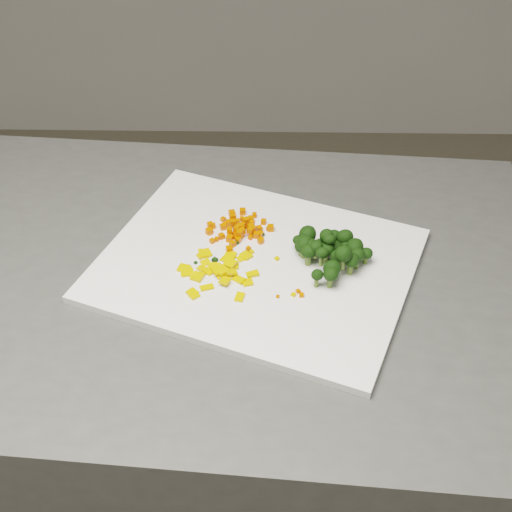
{
  "coord_description": "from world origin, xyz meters",
  "views": [
    {
      "loc": [
        -0.31,
        -0.6,
        1.54
      ],
      "look_at": [
        -0.32,
        0.13,
        0.92
      ],
      "focal_mm": 50.0,
      "sensor_mm": 36.0,
      "label": 1
    }
  ],
  "objects_px": {
    "cutting_board": "(256,265)",
    "carrot_pile": "(240,225)",
    "broccoli_pile": "(331,251)",
    "pepper_pile": "(221,272)",
    "counter_block": "(226,459)"
  },
  "relations": [
    {
      "from": "cutting_board",
      "to": "carrot_pile",
      "type": "distance_m",
      "value": 0.07
    },
    {
      "from": "cutting_board",
      "to": "broccoli_pile",
      "type": "relative_size",
      "value": 3.75
    },
    {
      "from": "cutting_board",
      "to": "carrot_pile",
      "type": "height_order",
      "value": "carrot_pile"
    },
    {
      "from": "cutting_board",
      "to": "broccoli_pile",
      "type": "height_order",
      "value": "broccoli_pile"
    },
    {
      "from": "cutting_board",
      "to": "broccoli_pile",
      "type": "xyz_separation_m",
      "value": [
        0.1,
        -0.01,
        0.03
      ]
    },
    {
      "from": "cutting_board",
      "to": "broccoli_pile",
      "type": "distance_m",
      "value": 0.1
    },
    {
      "from": "cutting_board",
      "to": "carrot_pile",
      "type": "bearing_deg",
      "value": 110.94
    },
    {
      "from": "counter_block",
      "to": "carrot_pile",
      "type": "distance_m",
      "value": 0.48
    },
    {
      "from": "carrot_pile",
      "to": "pepper_pile",
      "type": "bearing_deg",
      "value": -103.21
    },
    {
      "from": "pepper_pile",
      "to": "broccoli_pile",
      "type": "bearing_deg",
      "value": 9.93
    },
    {
      "from": "carrot_pile",
      "to": "broccoli_pile",
      "type": "relative_size",
      "value": 0.83
    },
    {
      "from": "cutting_board",
      "to": "pepper_pile",
      "type": "relative_size",
      "value": 3.88
    },
    {
      "from": "carrot_pile",
      "to": "counter_block",
      "type": "bearing_deg",
      "value": -113.57
    },
    {
      "from": "broccoli_pile",
      "to": "carrot_pile",
      "type": "bearing_deg",
      "value": 151.31
    },
    {
      "from": "carrot_pile",
      "to": "broccoli_pile",
      "type": "distance_m",
      "value": 0.14
    }
  ]
}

